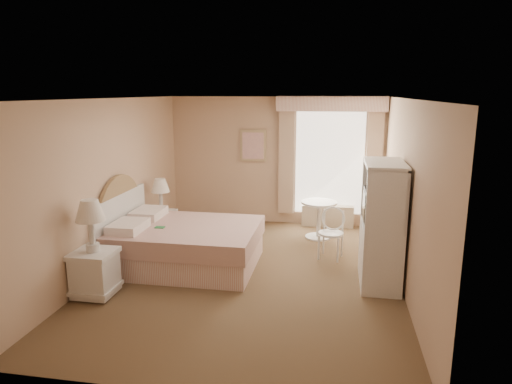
% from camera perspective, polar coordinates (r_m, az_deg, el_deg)
% --- Properties ---
extents(room, '(4.21, 5.51, 2.51)m').
position_cam_1_polar(room, '(6.36, -0.74, 0.26)').
color(room, brown).
rests_on(room, ground).
extents(window, '(2.05, 0.22, 2.51)m').
position_cam_1_polar(window, '(8.85, 9.19, 4.16)').
color(window, white).
rests_on(window, room).
extents(framed_art, '(0.52, 0.04, 0.62)m').
position_cam_1_polar(framed_art, '(9.03, -0.36, 5.82)').
color(framed_art, tan).
rests_on(framed_art, room).
extents(bed, '(2.14, 1.66, 1.47)m').
position_cam_1_polar(bed, '(7.04, -9.52, -6.29)').
color(bed, tan).
rests_on(bed, room).
extents(nightstand_near, '(0.52, 0.52, 1.26)m').
position_cam_1_polar(nightstand_near, '(6.25, -19.60, -8.11)').
color(nightstand_near, white).
rests_on(nightstand_near, room).
extents(nightstand_far, '(0.45, 0.45, 1.09)m').
position_cam_1_polar(nightstand_far, '(8.26, -11.71, -3.12)').
color(nightstand_far, white).
rests_on(nightstand_far, room).
extents(round_table, '(0.64, 0.64, 0.67)m').
position_cam_1_polar(round_table, '(8.27, 7.86, -2.70)').
color(round_table, silver).
rests_on(round_table, room).
extents(cafe_chair, '(0.46, 0.46, 0.81)m').
position_cam_1_polar(cafe_chair, '(7.34, 9.46, -4.55)').
color(cafe_chair, silver).
rests_on(cafe_chair, room).
extents(armoire, '(0.51, 1.02, 1.69)m').
position_cam_1_polar(armoire, '(6.44, 15.41, -5.09)').
color(armoire, white).
rests_on(armoire, room).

